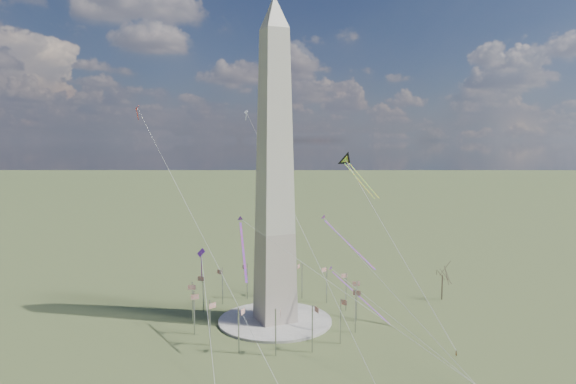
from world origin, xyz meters
name	(u,v)px	position (x,y,z in m)	size (l,w,h in m)	color
ground	(275,322)	(0.00, 0.00, 0.00)	(2000.00, 2000.00, 0.00)	#3E5329
plaza	(275,320)	(0.00, 0.00, 0.40)	(36.00, 36.00, 0.80)	#B9B3A9
washington_monument	(275,171)	(0.00, 0.00, 47.95)	(15.56, 15.56, 100.00)	#B5A597
flagpole_ring	(275,299)	(0.00, 0.00, 7.27)	(54.40, 54.40, 13.00)	#ADB0B4
tree_near	(442,273)	(64.10, -3.65, 9.63)	(7.72, 7.72, 13.51)	#4D382F
person_east	(456,353)	(34.01, -43.99, 0.75)	(0.55, 0.36, 1.50)	gray
kite_delta_black	(347,162)	(34.56, 14.40, 49.60)	(7.41, 19.17, 15.68)	black
kite_diamond_purple	(201,256)	(-22.55, 4.01, 22.68)	(1.83, 3.02, 9.27)	#511C81
kite_streamer_left	(341,236)	(17.00, -11.64, 28.50)	(8.28, 19.85, 14.21)	#DF234A
kite_streamer_mid	(242,240)	(-14.03, -9.42, 29.17)	(6.74, 21.05, 14.73)	#DF234A
kite_streamer_right	(350,287)	(24.67, -4.82, 9.54)	(11.84, 20.55, 15.52)	#DF234A
kite_small_red	(137,109)	(-35.62, 35.88, 68.10)	(1.54, 2.33, 5.01)	red
kite_small_white	(246,113)	(8.93, 50.75, 68.48)	(1.36, 1.47, 4.07)	white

